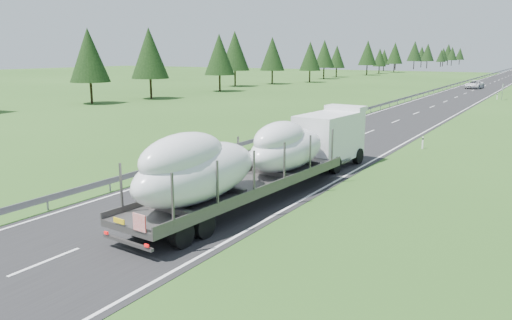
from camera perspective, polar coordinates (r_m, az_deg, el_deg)
The scene contains 7 objects.
ground at distance 20.44m, azimuth -22.94°, elevation -10.69°, with size 400.00×400.00×0.00m, color #264C19.
road_surface at distance 111.99m, azimuth 23.61°, elevation 7.32°, with size 10.00×400.00×0.02m, color black.
guardrail at distance 112.76m, azimuth 20.95°, elevation 7.87°, with size 0.10×400.00×0.76m.
highway_sign at distance 91.21m, azimuth 26.36°, elevation 7.32°, with size 0.08×0.90×2.60m.
tree_line_left at distance 167.10m, azimuth 10.90°, elevation 11.83°, with size 15.36×359.11×12.55m.
boat_truck at distance 26.62m, azimuth 1.36°, elevation 0.73°, with size 3.98×21.35×4.33m.
distant_van at distance 117.16m, azimuth 23.69°, elevation 7.91°, with size 2.83×6.14×1.71m, color silver.
Camera 1 is at (15.71, -10.62, 7.62)m, focal length 35.00 mm.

